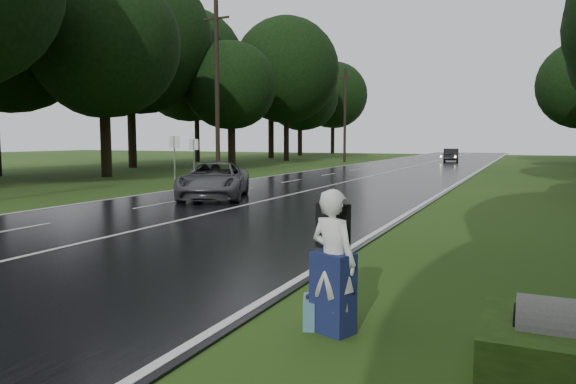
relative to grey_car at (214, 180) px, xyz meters
The scene contains 14 objects.
ground 10.90m from the grey_car, 78.12° to the right, with size 160.00×160.00×0.00m, color #294614.
road 9.65m from the grey_car, 76.54° to the left, with size 12.00×140.00×0.04m, color black.
lane_center 9.65m from the grey_car, 76.54° to the left, with size 0.12×140.00×0.01m, color silver.
grey_car is the anchor object (origin of this frame).
far_car 39.30m from the grey_car, 84.12° to the left, with size 1.47×4.22×1.39m, color black.
hitchhiker 15.16m from the grey_car, 51.84° to the right, with size 0.77×0.75×1.82m.
suitcase 14.90m from the grey_car, 52.72° to the right, with size 0.15×0.52×0.37m, color teal.
utility_pole_mid 12.05m from the grey_car, 121.38° to the left, with size 1.80×0.28×10.84m, color black, non-canonical shape.
utility_pole_far 35.64m from the grey_car, 100.12° to the left, with size 1.80×0.28×9.71m, color black, non-canonical shape.
road_sign_a 6.46m from the grey_car, 140.61° to the left, with size 0.62×0.10×2.57m, color white, non-canonical shape.
road_sign_b 7.66m from the grey_car, 130.61° to the left, with size 0.58×0.10×2.42m, color white, non-canonical shape.
tree_left_d 15.37m from the grey_car, 149.01° to the left, with size 9.22×9.22×14.41m, color black, non-canonical shape.
tree_left_e 25.40m from the grey_car, 119.07° to the left, with size 8.03×8.03×12.55m, color black, non-canonical shape.
tree_left_f 37.99m from the grey_car, 110.42° to the left, with size 10.70×10.70×16.72m, color black, non-canonical shape.
Camera 1 is at (9.32, -7.40, 2.43)m, focal length 32.98 mm.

